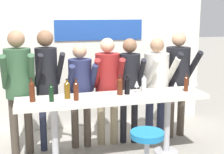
{
  "coord_description": "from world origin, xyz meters",
  "views": [
    {
      "loc": [
        -1.09,
        -4.01,
        2.06
      ],
      "look_at": [
        0.0,
        0.09,
        1.18
      ],
      "focal_mm": 50.0,
      "sensor_mm": 36.0,
      "label": 1
    }
  ],
  "objects_px": {
    "tasting_table": "(114,105)",
    "wine_glass_2": "(176,85)",
    "person_right": "(156,79)",
    "wine_bottle_4": "(32,91)",
    "person_far_right": "(178,73)",
    "wine_bottle_6": "(51,93)",
    "person_far_left": "(19,79)",
    "wine_glass_1": "(195,82)",
    "wine_bottle_2": "(186,83)",
    "wine_glass_0": "(137,84)",
    "person_center_left": "(80,85)",
    "person_center": "(108,80)",
    "wine_bottle_1": "(127,85)",
    "wine_bottle_0": "(144,84)",
    "person_left": "(47,76)",
    "bar_stool": "(147,150)",
    "person_center_right": "(129,79)",
    "wine_bottle_7": "(67,89)",
    "wine_bottle_5": "(76,90)",
    "wine_bottle_3": "(120,86)"
  },
  "relations": [
    {
      "from": "person_left",
      "to": "person_center_right",
      "type": "relative_size",
      "value": 1.08
    },
    {
      "from": "person_center",
      "to": "person_center_left",
      "type": "bearing_deg",
      "value": -171.74
    },
    {
      "from": "wine_bottle_6",
      "to": "wine_glass_0",
      "type": "bearing_deg",
      "value": 6.56
    },
    {
      "from": "wine_bottle_2",
      "to": "wine_bottle_5",
      "type": "relative_size",
      "value": 0.89
    },
    {
      "from": "person_center",
      "to": "person_center_right",
      "type": "xyz_separation_m",
      "value": [
        0.34,
        -0.04,
        0.01
      ]
    },
    {
      "from": "wine_bottle_0",
      "to": "person_far_left",
      "type": "bearing_deg",
      "value": 167.98
    },
    {
      "from": "tasting_table",
      "to": "wine_glass_2",
      "type": "distance_m",
      "value": 0.92
    },
    {
      "from": "wine_bottle_4",
      "to": "person_left",
      "type": "bearing_deg",
      "value": 67.79
    },
    {
      "from": "bar_stool",
      "to": "wine_bottle_5",
      "type": "relative_size",
      "value": 2.29
    },
    {
      "from": "wine_bottle_4",
      "to": "person_right",
      "type": "bearing_deg",
      "value": 14.07
    },
    {
      "from": "person_far_right",
      "to": "wine_bottle_2",
      "type": "distance_m",
      "value": 0.57
    },
    {
      "from": "person_far_left",
      "to": "wine_bottle_2",
      "type": "bearing_deg",
      "value": -13.57
    },
    {
      "from": "person_left",
      "to": "wine_glass_2",
      "type": "relative_size",
      "value": 10.27
    },
    {
      "from": "tasting_table",
      "to": "wine_bottle_7",
      "type": "distance_m",
      "value": 0.68
    },
    {
      "from": "person_left",
      "to": "person_far_right",
      "type": "xyz_separation_m",
      "value": [
        2.1,
        -0.01,
        -0.06
      ]
    },
    {
      "from": "person_center_right",
      "to": "wine_bottle_6",
      "type": "distance_m",
      "value": 1.35
    },
    {
      "from": "wine_bottle_2",
      "to": "wine_glass_2",
      "type": "xyz_separation_m",
      "value": [
        -0.22,
        -0.11,
        0.0
      ]
    },
    {
      "from": "wine_bottle_4",
      "to": "wine_bottle_7",
      "type": "height_order",
      "value": "wine_bottle_4"
    },
    {
      "from": "person_far_left",
      "to": "person_center_left",
      "type": "bearing_deg",
      "value": 0.21
    },
    {
      "from": "wine_bottle_2",
      "to": "wine_glass_0",
      "type": "height_order",
      "value": "wine_bottle_2"
    },
    {
      "from": "wine_bottle_4",
      "to": "wine_glass_1",
      "type": "distance_m",
      "value": 2.32
    },
    {
      "from": "bar_stool",
      "to": "person_far_left",
      "type": "relative_size",
      "value": 0.38
    },
    {
      "from": "wine_bottle_1",
      "to": "person_far_left",
      "type": "bearing_deg",
      "value": 163.12
    },
    {
      "from": "person_center_left",
      "to": "wine_bottle_4",
      "type": "xyz_separation_m",
      "value": [
        -0.71,
        -0.52,
        0.08
      ]
    },
    {
      "from": "wine_glass_2",
      "to": "wine_bottle_5",
      "type": "bearing_deg",
      "value": 178.37
    },
    {
      "from": "wine_bottle_4",
      "to": "wine_bottle_6",
      "type": "distance_m",
      "value": 0.25
    },
    {
      "from": "person_center_left",
      "to": "wine_bottle_6",
      "type": "height_order",
      "value": "person_center_left"
    },
    {
      "from": "wine_glass_0",
      "to": "wine_bottle_2",
      "type": "bearing_deg",
      "value": -7.69
    },
    {
      "from": "person_far_left",
      "to": "wine_bottle_0",
      "type": "bearing_deg",
      "value": -13.43
    },
    {
      "from": "person_far_left",
      "to": "wine_glass_1",
      "type": "height_order",
      "value": "person_far_left"
    },
    {
      "from": "wine_glass_2",
      "to": "wine_bottle_2",
      "type": "bearing_deg",
      "value": 25.87
    },
    {
      "from": "wine_bottle_4",
      "to": "wine_glass_0",
      "type": "xyz_separation_m",
      "value": [
        1.45,
        0.08,
        -0.02
      ]
    },
    {
      "from": "wine_bottle_1",
      "to": "wine_bottle_3",
      "type": "xyz_separation_m",
      "value": [
        -0.11,
        -0.0,
        -0.0
      ]
    },
    {
      "from": "bar_stool",
      "to": "person_left",
      "type": "height_order",
      "value": "person_left"
    },
    {
      "from": "person_center_left",
      "to": "wine_glass_1",
      "type": "height_order",
      "value": "person_center_left"
    },
    {
      "from": "person_far_left",
      "to": "person_center_right",
      "type": "height_order",
      "value": "person_far_left"
    },
    {
      "from": "wine_bottle_3",
      "to": "wine_bottle_0",
      "type": "bearing_deg",
      "value": 11.4
    },
    {
      "from": "person_center",
      "to": "wine_bottle_7",
      "type": "xyz_separation_m",
      "value": [
        -0.68,
        -0.49,
        0.02
      ]
    },
    {
      "from": "person_center",
      "to": "wine_bottle_1",
      "type": "relative_size",
      "value": 6.04
    },
    {
      "from": "wine_bottle_2",
      "to": "wine_glass_1",
      "type": "relative_size",
      "value": 1.5
    },
    {
      "from": "person_center_right",
      "to": "wine_bottle_0",
      "type": "relative_size",
      "value": 6.54
    },
    {
      "from": "person_center_right",
      "to": "wine_bottle_5",
      "type": "xyz_separation_m",
      "value": [
        -0.92,
        -0.57,
        0.02
      ]
    },
    {
      "from": "person_far_right",
      "to": "wine_bottle_6",
      "type": "height_order",
      "value": "person_far_right"
    },
    {
      "from": "bar_stool",
      "to": "tasting_table",
      "type": "bearing_deg",
      "value": 104.29
    },
    {
      "from": "wine_bottle_0",
      "to": "wine_glass_2",
      "type": "distance_m",
      "value": 0.45
    },
    {
      "from": "wine_bottle_0",
      "to": "wine_glass_2",
      "type": "height_order",
      "value": "wine_bottle_0"
    },
    {
      "from": "person_right",
      "to": "wine_bottle_2",
      "type": "relative_size",
      "value": 6.27
    },
    {
      "from": "person_right",
      "to": "wine_bottle_4",
      "type": "xyz_separation_m",
      "value": [
        -1.92,
        -0.48,
        0.05
      ]
    },
    {
      "from": "wine_bottle_2",
      "to": "bar_stool",
      "type": "bearing_deg",
      "value": -139.44
    },
    {
      "from": "wine_bottle_4",
      "to": "wine_bottle_3",
      "type": "bearing_deg",
      "value": 1.98
    }
  ]
}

